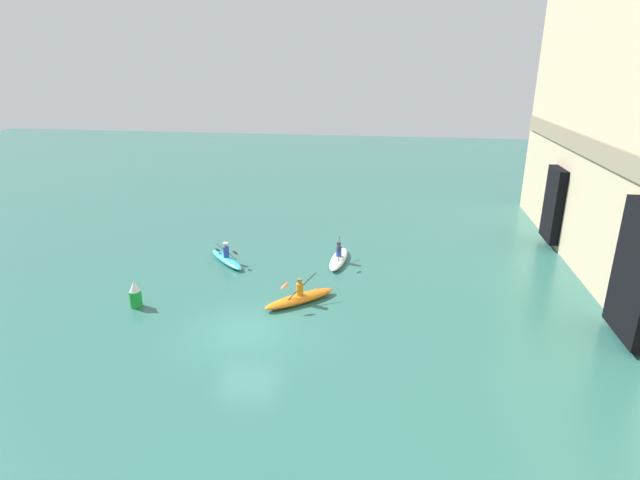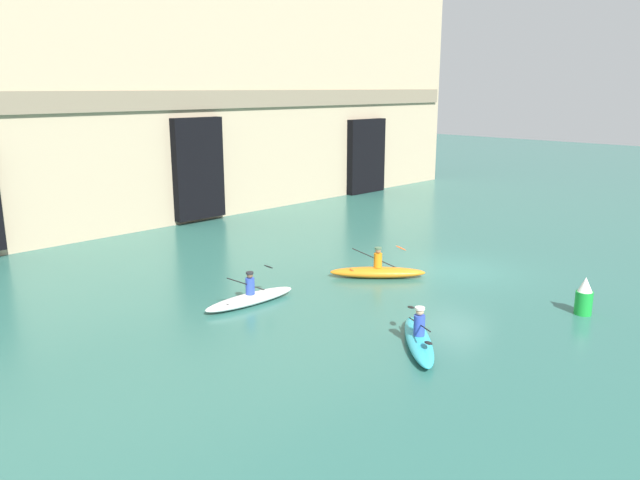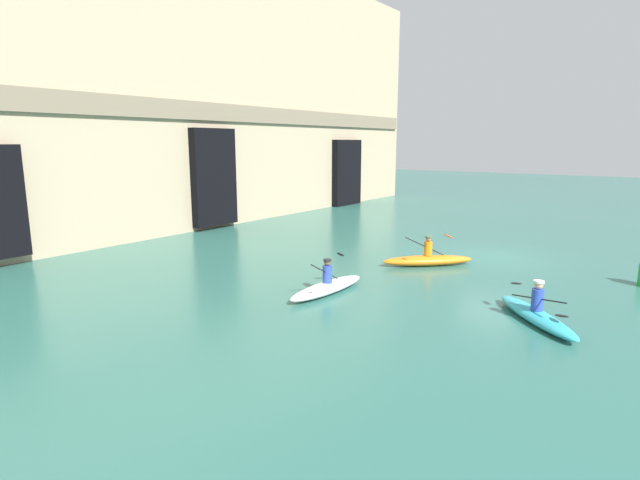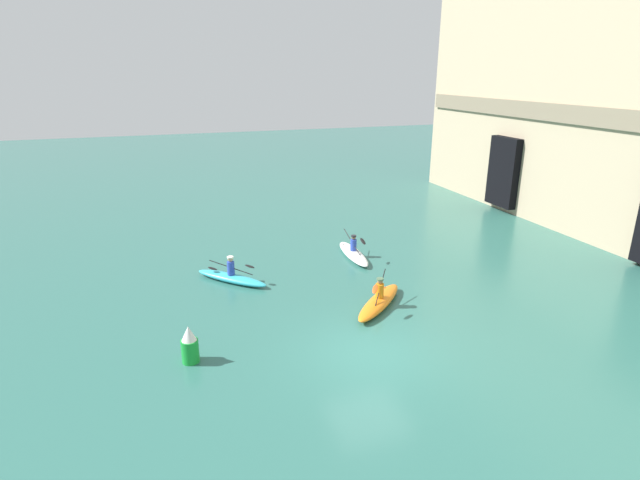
# 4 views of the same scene
# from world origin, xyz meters

# --- Properties ---
(ground_plane) EXTENTS (120.00, 120.00, 0.00)m
(ground_plane) POSITION_xyz_m (0.00, 0.00, 0.00)
(ground_plane) COLOR #2D665B
(kayak_white) EXTENTS (3.43, 0.93, 1.18)m
(kayak_white) POSITION_xyz_m (-7.98, 2.71, 0.20)
(kayak_white) COLOR white
(kayak_white) RESTS_ON ground
(kayak_orange) EXTENTS (2.96, 3.06, 1.22)m
(kayak_orange) POSITION_xyz_m (-2.82, 1.64, 0.23)
(kayak_orange) COLOR orange
(kayak_orange) RESTS_ON ground
(kayak_cyan) EXTENTS (2.95, 2.86, 1.13)m
(kayak_cyan) POSITION_xyz_m (-6.91, -3.21, 0.22)
(kayak_cyan) COLOR #33B2C6
(kayak_cyan) RESTS_ON ground
(marker_buoy) EXTENTS (0.52, 0.52, 1.20)m
(marker_buoy) POSITION_xyz_m (-1.28, -5.35, 0.55)
(marker_buoy) COLOR green
(marker_buoy) RESTS_ON ground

